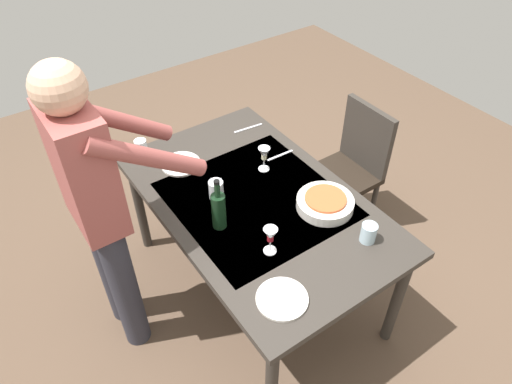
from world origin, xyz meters
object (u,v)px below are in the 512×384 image
(wine_bottle, at_px, (219,210))
(water_cup_near_left, at_px, (141,148))
(person_server, at_px, (99,205))
(dinner_plate_far, at_px, (181,164))
(dinner_plate_near, at_px, (282,299))
(dining_table, at_px, (256,209))
(water_cup_far_left, at_px, (216,190))
(serving_bowl_pasta, at_px, (325,203))
(wine_glass_left, at_px, (264,155))
(wine_glass_right, at_px, (270,236))
(water_cup_near_right, at_px, (369,233))
(chair_near, at_px, (352,163))

(wine_bottle, bearing_deg, water_cup_near_left, 5.39)
(person_server, xyz_separation_m, dinner_plate_far, (0.29, -0.56, -0.20))
(person_server, height_order, dinner_plate_near, person_server)
(wine_bottle, bearing_deg, dinner_plate_near, 178.71)
(dining_table, bearing_deg, wine_bottle, 102.39)
(wine_bottle, relative_size, water_cup_far_left, 2.71)
(serving_bowl_pasta, bearing_deg, dinner_plate_near, 122.15)
(dinner_plate_near, relative_size, dinner_plate_far, 1.00)
(wine_glass_left, xyz_separation_m, wine_glass_right, (-0.52, 0.34, 0.00))
(dining_table, distance_m, water_cup_near_right, 0.63)
(dinner_plate_far, bearing_deg, chair_near, -108.81)
(wine_glass_right, height_order, dinner_plate_near, wine_glass_right)
(water_cup_far_left, xyz_separation_m, serving_bowl_pasta, (-0.39, -0.43, -0.02))
(dining_table, height_order, person_server, person_server)
(dinner_plate_near, bearing_deg, chair_near, -57.68)
(dining_table, height_order, dinner_plate_far, dinner_plate_far)
(water_cup_far_left, xyz_separation_m, dinner_plate_far, (0.36, 0.02, -0.05))
(chair_near, xyz_separation_m, person_server, (0.07, 1.62, 0.43))
(chair_near, relative_size, dinner_plate_far, 3.96)
(person_server, height_order, serving_bowl_pasta, person_server)
(wine_glass_right, bearing_deg, chair_near, -65.36)
(chair_near, height_order, water_cup_near_left, chair_near)
(wine_glass_right, bearing_deg, dining_table, -24.48)
(dining_table, distance_m, wine_glass_left, 0.31)
(wine_glass_right, height_order, water_cup_far_left, wine_glass_right)
(dining_table, relative_size, water_cup_near_left, 15.42)
(chair_near, xyz_separation_m, water_cup_far_left, (0.00, 1.04, 0.28))
(dinner_plate_near, bearing_deg, wine_glass_left, -30.46)
(person_server, relative_size, wine_glass_left, 11.19)
(person_server, xyz_separation_m, wine_bottle, (-0.26, -0.49, -0.10))
(chair_near, relative_size, water_cup_near_left, 8.82)
(water_cup_near_left, bearing_deg, dinner_plate_far, -146.35)
(dining_table, distance_m, serving_bowl_pasta, 0.38)
(water_cup_near_left, height_order, serving_bowl_pasta, water_cup_near_left)
(dining_table, xyz_separation_m, serving_bowl_pasta, (-0.26, -0.26, 0.10))
(wine_bottle, distance_m, wine_glass_right, 0.30)
(water_cup_near_right, height_order, water_cup_far_left, water_cup_far_left)
(chair_near, distance_m, wine_glass_right, 1.17)
(water_cup_near_right, xyz_separation_m, dinner_plate_far, (1.04, 0.47, -0.04))
(dining_table, distance_m, person_server, 0.82)
(wine_glass_right, distance_m, water_cup_near_right, 0.48)
(water_cup_near_left, height_order, water_cup_far_left, water_cup_far_left)
(chair_near, relative_size, wine_bottle, 3.07)
(wine_bottle, bearing_deg, wine_glass_left, -61.66)
(wine_glass_left, distance_m, dinner_plate_near, 0.90)
(dining_table, height_order, water_cup_far_left, water_cup_far_left)
(chair_near, distance_m, dinner_plate_far, 1.14)
(water_cup_near_right, relative_size, dinner_plate_far, 0.44)
(water_cup_near_left, bearing_deg, water_cup_near_right, -154.10)
(dining_table, xyz_separation_m, person_server, (0.20, 0.75, 0.28))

